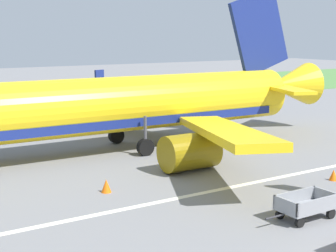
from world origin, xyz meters
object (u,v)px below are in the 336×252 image
airplane (110,107)px  traffic_cone_mid_apron (333,175)px  baggage_cart_third_in_row (306,205)px  traffic_cone_near_plane (106,186)px

airplane → traffic_cone_mid_apron: 14.73m
baggage_cart_third_in_row → traffic_cone_mid_apron: size_ratio=5.96×
airplane → traffic_cone_near_plane: 9.31m
baggage_cart_third_in_row → traffic_cone_near_plane: (-5.63, 7.83, -0.27)m
baggage_cart_third_in_row → traffic_cone_mid_apron: bearing=29.7°
baggage_cart_third_in_row → traffic_cone_mid_apron: 6.49m
baggage_cart_third_in_row → traffic_cone_near_plane: 9.65m
airplane → traffic_cone_mid_apron: size_ratio=63.06×
baggage_cart_third_in_row → traffic_cone_near_plane: bearing=125.7°
traffic_cone_mid_apron → airplane: bearing=119.9°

